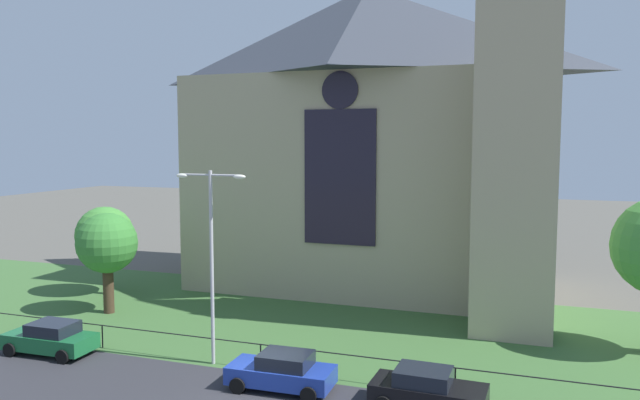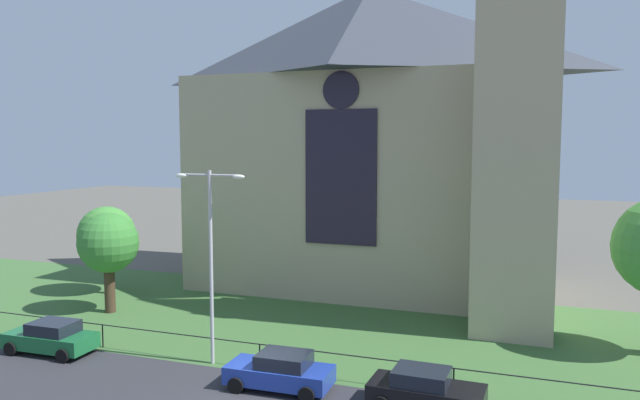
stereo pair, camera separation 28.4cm
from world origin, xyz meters
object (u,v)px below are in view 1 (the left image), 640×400
Objects in this scene: church_building at (376,134)px; tree_left_near at (107,244)px; parked_car_blue at (282,371)px; parked_car_black at (427,390)px; parked_car_green at (51,338)px; streetlamp_near at (211,243)px; tree_left_far at (105,235)px.

church_building is 4.49× the size of tree_left_near.
parked_car_blue and parked_car_black have the same top height.
tree_left_near is 1.36× the size of parked_car_green.
tree_left_near is 1.36× the size of parked_car_blue.
church_building is at bearing 41.93° from tree_left_near.
parked_car_green is (-7.74, -1.39, -4.69)m from streetlamp_near.
parked_car_blue is at bearing 177.38° from parked_car_green.
parked_car_blue is at bearing -177.40° from parked_car_black.
tree_left_near reaches higher than parked_car_blue.
streetlamp_near is at bearing -23.86° from parked_car_blue.
tree_left_near is 15.70m from parked_car_blue.
streetlamp_near reaches higher than tree_left_far.
church_building is 21.64m from parked_car_black.
parked_car_blue is at bearing -86.97° from church_building.
parked_car_blue is (13.73, -6.89, -3.26)m from tree_left_near.
tree_left_near is 0.67× the size of streetlamp_near.
tree_left_near is 11.14m from streetlamp_near.
streetlamp_near is at bearing -100.30° from church_building.
church_building is at bearing -88.65° from parked_car_blue.
parked_car_black is (9.76, -1.52, -4.69)m from streetlamp_near.
tree_left_near is 4.74m from tree_left_far.
parked_car_green and parked_car_black have the same top height.
tree_left_far is 0.66× the size of streetlamp_near.
tree_left_far is at bearing -153.63° from church_building.
streetlamp_near is 2.03× the size of parked_car_green.
church_building reaches higher than parked_car_green.
tree_left_near is 7.66m from parked_car_green.
streetlamp_near is 2.02× the size of parked_car_blue.
parked_car_black is (19.48, -6.77, -3.26)m from tree_left_near.
streetlamp_near is (-3.04, -16.71, -4.84)m from church_building.
parked_car_black is (5.76, 0.12, 0.00)m from parked_car_blue.
tree_left_near is at bearing -74.85° from parked_car_green.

